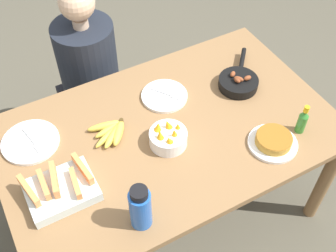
{
  "coord_description": "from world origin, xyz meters",
  "views": [
    {
      "loc": [
        -0.6,
        -1.11,
        2.2
      ],
      "look_at": [
        0.0,
        0.0,
        0.74
      ],
      "focal_mm": 45.0,
      "sensor_mm": 36.0,
      "label": 1
    }
  ],
  "objects": [
    {
      "name": "hot_sauce_bottle",
      "position": [
        0.53,
        -0.29,
        0.78
      ],
      "size": [
        0.04,
        0.04,
        0.16
      ],
      "color": "#337F2D",
      "rests_on": "dining_table"
    },
    {
      "name": "frittata_plate_center",
      "position": [
        0.37,
        -0.3,
        0.74
      ],
      "size": [
        0.22,
        0.22,
        0.06
      ],
      "color": "white",
      "rests_on": "dining_table"
    },
    {
      "name": "water_bottle",
      "position": [
        -0.31,
        -0.36,
        0.82
      ],
      "size": [
        0.09,
        0.09,
        0.22
      ],
      "color": "blue",
      "rests_on": "dining_table"
    },
    {
      "name": "dining_table",
      "position": [
        0.0,
        0.0,
        0.62
      ],
      "size": [
        1.55,
        0.96,
        0.71
      ],
      "color": "olive",
      "rests_on": "ground_plane"
    },
    {
      "name": "empty_plate_far_left",
      "position": [
        -0.58,
        0.23,
        0.72
      ],
      "size": [
        0.26,
        0.26,
        0.02
      ],
      "color": "white",
      "rests_on": "dining_table"
    },
    {
      "name": "banana_bunch",
      "position": [
        -0.24,
        0.1,
        0.73
      ],
      "size": [
        0.19,
        0.18,
        0.04
      ],
      "color": "gold",
      "rests_on": "dining_table"
    },
    {
      "name": "ground_plane",
      "position": [
        0.0,
        0.0,
        0.0
      ],
      "size": [
        14.0,
        14.0,
        0.0
      ],
      "primitive_type": "plane",
      "color": "#565142"
    },
    {
      "name": "melon_tray",
      "position": [
        -0.55,
        -0.09,
        0.75
      ],
      "size": [
        0.28,
        0.22,
        0.1
      ],
      "color": "silver",
      "rests_on": "dining_table"
    },
    {
      "name": "empty_plate_near_front",
      "position": [
        0.09,
        0.2,
        0.72
      ],
      "size": [
        0.23,
        0.23,
        0.02
      ],
      "color": "white",
      "rests_on": "dining_table"
    },
    {
      "name": "person_figure",
      "position": [
        -0.13,
        0.72,
        0.45
      ],
      "size": [
        0.37,
        0.37,
        1.12
      ],
      "color": "black",
      "rests_on": "ground_plane"
    },
    {
      "name": "fruit_bowl_mango",
      "position": [
        -0.04,
        -0.07,
        0.75
      ],
      "size": [
        0.17,
        0.17,
        0.12
      ],
      "color": "white",
      "rests_on": "dining_table"
    },
    {
      "name": "skillet",
      "position": [
        0.46,
        0.09,
        0.74
      ],
      "size": [
        0.28,
        0.3,
        0.08
      ],
      "rotation": [
        0.0,
        0.0,
        0.84
      ],
      "color": "black",
      "rests_on": "dining_table"
    }
  ]
}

